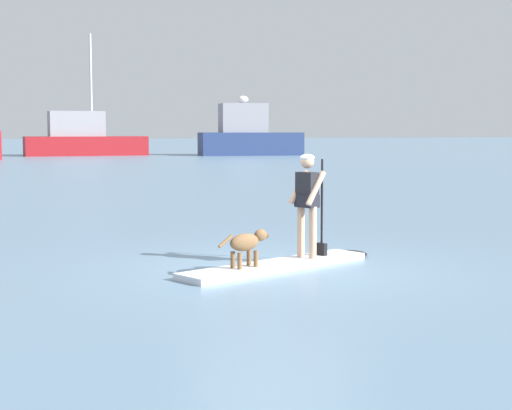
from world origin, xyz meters
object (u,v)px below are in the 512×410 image
Objects in this scene: paddleboard at (287,264)px; moored_boat_far_port at (248,136)px; dog at (247,243)px; moored_boat_outer at (83,139)px; person_paddler at (308,198)px.

moored_boat_far_port is (16.33, 54.05, 1.60)m from paddleboard.
moored_boat_far_port is at bearing 72.56° from dog.
moored_boat_outer reaches higher than paddleboard.
dog is 0.09× the size of moored_boat_outer.
moored_boat_outer is (2.35, 57.29, 0.34)m from person_paddler.
moored_boat_far_port is at bearing 73.19° from paddleboard.
moored_boat_outer is (3.54, 57.85, 0.94)m from dog.
moored_boat_outer is (2.78, 57.49, 1.35)m from paddleboard.
moored_boat_outer is at bearing 86.50° from dog.
dog is at bearing -93.50° from moored_boat_outer.
dog is (-1.19, -0.55, -0.60)m from person_paddler.
dog is 57.04m from moored_boat_far_port.
person_paddler is at bearing -106.45° from moored_boat_far_port.
paddleboard is 0.41× the size of moored_boat_far_port.
person_paddler is 1.77× the size of dog.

